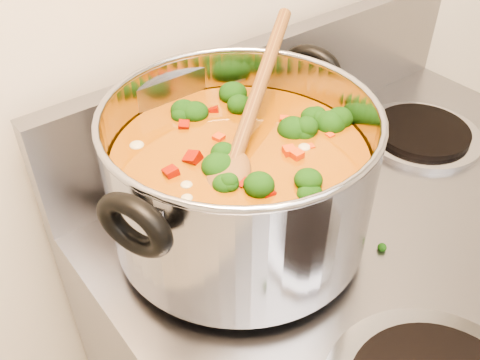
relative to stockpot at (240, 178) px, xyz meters
name	(u,v)px	position (x,y,z in m)	size (l,w,h in m)	color
stockpot	(240,178)	(0.00, 0.00, 0.00)	(0.36, 0.30, 0.18)	#A6A6AE
wooden_spoon	(245,128)	(0.02, 0.01, 0.05)	(0.26, 0.20, 0.10)	brown
cooktop_crumbs	(225,235)	(-0.02, 0.01, -0.09)	(0.35, 0.33, 0.01)	black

